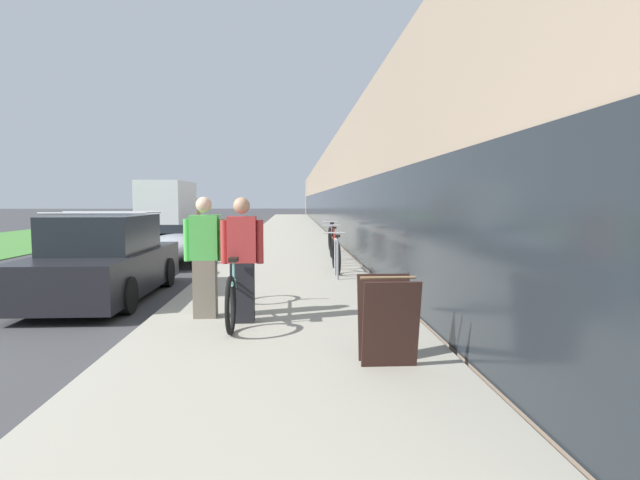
% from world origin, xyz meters
% --- Properties ---
extents(sidewalk_slab, '(3.79, 70.00, 0.14)m').
position_xyz_m(sidewalk_slab, '(5.07, 21.00, 0.07)').
color(sidewalk_slab, '#A39E8E').
rests_on(sidewalk_slab, ground).
extents(storefront_facade, '(10.01, 70.00, 4.53)m').
position_xyz_m(storefront_facade, '(11.99, 29.00, 2.26)').
color(storefront_facade, gray).
rests_on(storefront_facade, ground).
extents(lawn_strip, '(7.49, 70.00, 0.03)m').
position_xyz_m(lawn_strip, '(-7.32, 25.00, 0.01)').
color(lawn_strip, '#478438').
rests_on(lawn_strip, ground).
extents(tandem_bicycle, '(0.52, 2.74, 0.93)m').
position_xyz_m(tandem_bicycle, '(4.45, 2.61, 0.54)').
color(tandem_bicycle, black).
rests_on(tandem_bicycle, sidewalk_slab).
extents(person_rider, '(0.58, 0.23, 1.70)m').
position_xyz_m(person_rider, '(4.53, 2.26, 1.00)').
color(person_rider, black).
rests_on(person_rider, sidewalk_slab).
extents(person_bystander, '(0.58, 0.23, 1.71)m').
position_xyz_m(person_bystander, '(3.97, 2.56, 1.00)').
color(person_bystander, '#756B5B').
rests_on(person_bystander, sidewalk_slab).
extents(bike_rack_hoop, '(0.05, 0.60, 0.84)m').
position_xyz_m(bike_rack_hoop, '(6.16, 6.12, 0.66)').
color(bike_rack_hoop, gray).
rests_on(bike_rack_hoop, sidewalk_slab).
extents(cruiser_bike_nearest, '(0.52, 1.82, 0.89)m').
position_xyz_m(cruiser_bike_nearest, '(6.23, 7.06, 0.52)').
color(cruiser_bike_nearest, black).
rests_on(cruiser_bike_nearest, sidewalk_slab).
extents(cruiser_bike_middle, '(0.52, 1.84, 0.96)m').
position_xyz_m(cruiser_bike_middle, '(6.35, 9.36, 0.55)').
color(cruiser_bike_middle, black).
rests_on(cruiser_bike_middle, sidewalk_slab).
extents(cruiser_bike_farthest, '(0.52, 1.90, 0.97)m').
position_xyz_m(cruiser_bike_farthest, '(6.48, 11.71, 0.55)').
color(cruiser_bike_farthest, black).
rests_on(cruiser_bike_farthest, sidewalk_slab).
extents(sandwich_board_sign, '(0.56, 0.56, 0.90)m').
position_xyz_m(sandwich_board_sign, '(6.18, 0.42, 0.59)').
color(sandwich_board_sign, '#331E19').
rests_on(sandwich_board_sign, sidewalk_slab).
extents(parked_sedan_curbside, '(1.83, 4.27, 1.60)m').
position_xyz_m(parked_sedan_curbside, '(1.78, 4.73, 0.69)').
color(parked_sedan_curbside, black).
rests_on(parked_sedan_curbside, ground).
extents(vintage_roadster_curbside, '(1.90, 4.40, 1.09)m').
position_xyz_m(vintage_roadster_curbside, '(1.83, 9.96, 0.48)').
color(vintage_roadster_curbside, silver).
rests_on(vintage_roadster_curbside, ground).
extents(moving_truck, '(2.34, 6.52, 2.85)m').
position_xyz_m(moving_truck, '(-1.68, 24.10, 1.44)').
color(moving_truck, orange).
rests_on(moving_truck, ground).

